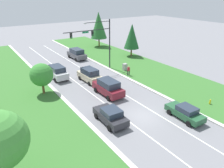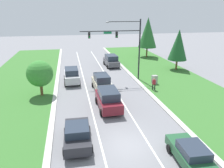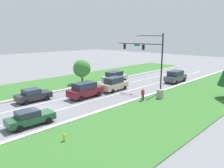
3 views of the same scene
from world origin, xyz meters
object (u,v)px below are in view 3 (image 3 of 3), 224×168
Objects in this scene: champagne_suv at (114,84)px; silver_suv at (115,77)px; pedestrian at (143,94)px; fire_hydrant at (64,138)px; traffic_signal_mast at (149,53)px; utility_cabinet at (160,94)px; charcoal_sedan at (33,95)px; forest_sedan at (30,118)px; graphite_suv at (175,76)px; oak_near_left_tree at (82,68)px; burgundy_suv at (85,90)px.

silver_suv is at bearing 130.00° from champagne_suv.
fire_hydrant is (2.23, -13.42, -0.59)m from pedestrian.
utility_cabinet is at bearing -33.65° from traffic_signal_mast.
traffic_signal_mast is at bearing 105.20° from fire_hydrant.
silver_suv is at bearing 91.86° from charcoal_sedan.
utility_cabinet is (11.15, -2.96, -0.46)m from silver_suv.
forest_sedan reaches higher than fire_hydrant.
forest_sedan is (3.55, -15.18, -0.28)m from champagne_suv.
traffic_signal_mast is 1.81× the size of champagne_suv.
utility_cabinet reaches higher than fire_hydrant.
traffic_signal_mast is 9.92m from graphite_suv.
charcoal_sedan is (-7.26, -23.62, -0.23)m from graphite_suv.
traffic_signal_mast is 2.02× the size of oak_near_left_tree.
silver_suv reaches higher than pedestrian.
charcoal_sedan is at bearing 57.22° from pedestrian.
traffic_signal_mast reaches higher than champagne_suv.
silver_suv is at bearing 109.25° from burgundy_suv.
traffic_signal_mast is 10.91m from burgundy_suv.
oak_near_left_tree is at bearing -132.63° from graphite_suv.
utility_cabinet is at bearing 4.70° from champagne_suv.
charcoal_sedan is 1.00× the size of forest_sedan.
utility_cabinet is at bearing 94.25° from fire_hydrant.
champagne_suv is at bearing -108.55° from graphite_suv.
traffic_signal_mast is 12.06m from oak_near_left_tree.
charcoal_sedan is at bearing 154.50° from forest_sedan.
champagne_suv is 6.80× the size of fire_hydrant.
graphite_suv reaches higher than fire_hydrant.
graphite_suv is 13.97m from pedestrian.
forest_sedan is at bearing -70.54° from silver_suv.
oak_near_left_tree reaches higher than silver_suv.
silver_suv is at bearing 165.15° from utility_cabinet.
champagne_suv is (3.66, -3.95, -0.04)m from silver_suv.
burgundy_suv is at bearing 113.81° from forest_sedan.
graphite_suv is at bearing -65.89° from pedestrian.
graphite_suv is (-0.04, 8.75, -4.66)m from traffic_signal_mast.
champagne_suv reaches higher than pedestrian.
pedestrian reaches higher than fire_hydrant.
fire_hydrant is (12.28, -3.48, -0.48)m from charcoal_sedan.
fire_hydrant is at bearing -14.16° from charcoal_sedan.
champagne_suv is at bearing 74.04° from charcoal_sedan.
burgundy_suv is 18.24m from graphite_suv.
burgundy_suv is 10.09m from utility_cabinet.
champagne_suv is at bearing 0.22° from pedestrian.
burgundy_suv is 4.05× the size of utility_cabinet.
charcoal_sedan reaches higher than fire_hydrant.
burgundy_suv is at bearing -139.55° from utility_cabinet.
charcoal_sedan is 2.63× the size of pedestrian.
oak_near_left_tree is at bearing 110.41° from charcoal_sedan.
champagne_suv is 1.12× the size of oak_near_left_tree.
forest_sedan is at bearing -176.11° from fire_hydrant.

